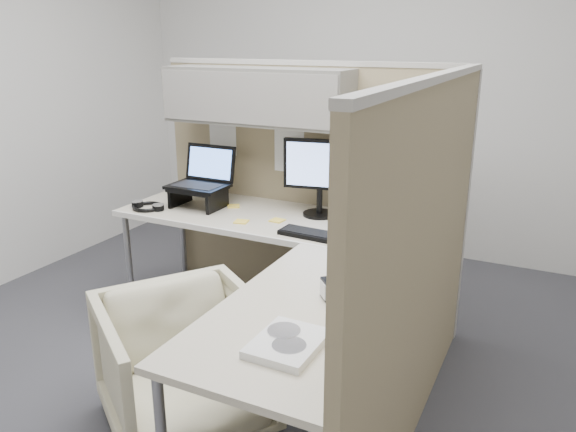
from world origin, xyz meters
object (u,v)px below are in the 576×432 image
at_px(desk, 282,253).
at_px(office_chair, 185,359).
at_px(keyboard, 316,235).
at_px(monitor_left, 320,171).

relative_size(desk, office_chair, 2.78).
xyz_separation_m(office_chair, keyboard, (0.29, 0.83, 0.38)).
bearing_deg(office_chair, keyboard, 16.39).
height_order(office_chair, keyboard, keyboard).
bearing_deg(keyboard, monitor_left, 113.46).
bearing_deg(office_chair, desk, 19.98).
xyz_separation_m(office_chair, monitor_left, (0.15, 1.19, 0.65)).
distance_m(desk, monitor_left, 0.64).
relative_size(monitor_left, keyboard, 1.15).
distance_m(desk, keyboard, 0.23).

